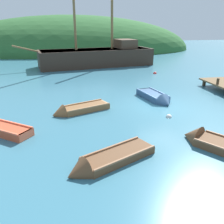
{
  "coord_description": "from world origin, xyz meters",
  "views": [
    {
      "loc": [
        -5.83,
        -13.75,
        5.0
      ],
      "look_at": [
        -3.41,
        -1.16,
        0.18
      ],
      "focal_mm": 37.67,
      "sensor_mm": 36.0,
      "label": 1
    }
  ],
  "objects": [
    {
      "name": "sailing_ship",
      "position": [
        -1.95,
        16.15,
        0.8
      ],
      "size": [
        16.82,
        6.44,
        12.9
      ],
      "rotation": [
        0.0,
        0.0,
        3.31
      ],
      "color": "#38281E",
      "rests_on": "ground"
    },
    {
      "name": "ground_plane",
      "position": [
        0.0,
        0.0,
        0.0
      ],
      "size": [
        120.0,
        120.0,
        0.0
      ],
      "primitive_type": "plane",
      "color": "teal"
    },
    {
      "name": "rowboat_portside",
      "position": [
        0.31,
        -5.79,
        0.1
      ],
      "size": [
        3.1,
        3.73,
        1.2
      ],
      "rotation": [
        0.0,
        0.0,
        2.17
      ],
      "color": "brown",
      "rests_on": "ground"
    },
    {
      "name": "buoy_red",
      "position": [
        3.43,
        9.99,
        0.0
      ],
      "size": [
        0.37,
        0.37,
        0.37
      ],
      "primitive_type": "sphere",
      "color": "red",
      "rests_on": "ground"
    },
    {
      "name": "rowboat_outer_left",
      "position": [
        -5.39,
        -0.29,
        0.1
      ],
      "size": [
        3.69,
        2.29,
        1.04
      ],
      "rotation": [
        0.0,
        0.0,
        3.52
      ],
      "color": "brown",
      "rests_on": "ground"
    },
    {
      "name": "shore_hill",
      "position": [
        -4.58,
        35.3,
        0.0
      ],
      "size": [
        48.18,
        23.59,
        13.36
      ],
      "primitive_type": "ellipsoid",
      "color": "#2D602D",
      "rests_on": "ground"
    },
    {
      "name": "rowboat_center",
      "position": [
        -9.25,
        -2.39,
        0.13
      ],
      "size": [
        3.15,
        2.72,
        0.91
      ],
      "rotation": [
        0.0,
        0.0,
        2.49
      ],
      "color": "#C64C2D",
      "rests_on": "ground"
    },
    {
      "name": "rowboat_far",
      "position": [
        -4.64,
        -6.18,
        0.09
      ],
      "size": [
        3.78,
        2.54,
        1.02
      ],
      "rotation": [
        0.0,
        0.0,
        3.59
      ],
      "color": "brown",
      "rests_on": "ground"
    },
    {
      "name": "rowboat_outer_right",
      "position": [
        0.15,
        1.03,
        0.14
      ],
      "size": [
        1.76,
        3.56,
        1.11
      ],
      "rotation": [
        0.0,
        0.0,
        4.9
      ],
      "color": "#335175",
      "rests_on": "ground"
    },
    {
      "name": "buoy_white",
      "position": [
        -0.28,
        -2.12,
        0.0
      ],
      "size": [
        0.34,
        0.34,
        0.34
      ],
      "primitive_type": "sphere",
      "color": "white",
      "rests_on": "ground"
    }
  ]
}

